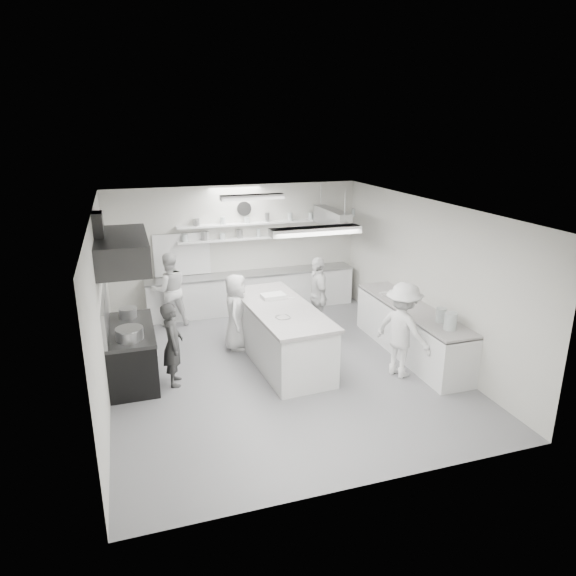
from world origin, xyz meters
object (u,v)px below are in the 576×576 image
object	(u,v)px
prep_island	(281,335)
cook_back	(170,290)
back_counter	(253,292)
cook_stove	(173,344)
stove	(132,355)
right_counter	(411,331)

from	to	relation	value
prep_island	cook_back	size ratio (longest dim) A/B	1.70
back_counter	prep_island	world-z (taller)	prep_island
back_counter	cook_stove	xyz separation A→B (m)	(-2.21, -3.24, 0.28)
stove	cook_back	size ratio (longest dim) A/B	1.07
cook_back	stove	bearing A→B (deg)	62.88
back_counter	cook_back	size ratio (longest dim) A/B	2.98
back_counter	prep_island	size ratio (longest dim) A/B	1.75
cook_stove	cook_back	distance (m)	2.83
right_counter	cook_stove	size ratio (longest dim) A/B	2.22
stove	cook_stove	distance (m)	0.87
stove	prep_island	distance (m)	2.73
back_counter	cook_stove	distance (m)	3.93
right_counter	cook_back	bearing A→B (deg)	145.56
stove	right_counter	world-z (taller)	right_counter
right_counter	cook_back	world-z (taller)	cook_back
prep_island	cook_stove	bearing A→B (deg)	-174.89
stove	cook_stove	world-z (taller)	cook_stove
back_counter	right_counter	xyz separation A→B (m)	(2.35, -3.40, 0.01)
cook_back	cook_stove	bearing A→B (deg)	79.30
cook_stove	right_counter	bearing A→B (deg)	-86.21
prep_island	cook_stove	xyz separation A→B (m)	(-2.04, -0.32, 0.22)
cook_stove	prep_island	bearing A→B (deg)	-75.23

